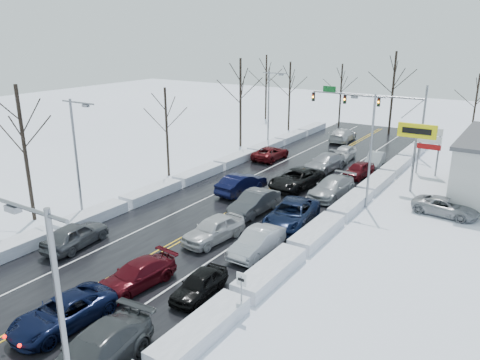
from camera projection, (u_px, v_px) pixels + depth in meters
The scene contains 39 objects.
ground at pixel (206, 226), 33.85m from camera, with size 160.00×160.00×0.00m, color white.
road_surface at pixel (222, 217), 35.45m from camera, with size 14.00×84.00×0.01m, color black.
snow_bank_left at pixel (148, 199), 39.38m from camera, with size 1.61×72.00×0.81m, color white.
snow_bank_right at pixel (314, 240), 31.52m from camera, with size 1.61×72.00×0.81m, color white.
traffic_signal_mast at pixel (378, 105), 52.80m from camera, with size 13.28×0.39×8.00m.
tires_plus_sign at pixel (417, 136), 39.70m from camera, with size 3.20×0.34×6.00m.
used_vehicles_sign at pixel (430, 141), 45.02m from camera, with size 2.20×0.22×4.65m.
speed_limit_sign at pixel (241, 286), 22.71m from camera, with size 0.55×0.09×2.35m.
streetlight_se at pixel (58, 326), 13.54m from camera, with size 3.20×0.25×9.00m.
streetlight_ne at pixel (369, 142), 35.95m from camera, with size 3.20×0.25×9.00m.
streetlight_sw at pixel (77, 151), 33.33m from camera, with size 3.20×0.25×9.00m.
streetlight_nw at pixel (270, 103), 55.73m from camera, with size 3.20×0.25×9.00m.
tree_left_b at pixel (22, 128), 32.87m from camera, with size 4.00×4.00×10.00m.
tree_left_c at pixel (166, 115), 43.88m from camera, with size 3.40×3.40×8.50m.
tree_left_d at pixel (240, 86), 55.02m from camera, with size 4.20×4.20×10.50m.
tree_left_e at pixel (290, 83), 64.63m from camera, with size 3.80×3.80×9.50m.
tree_far_a at pixel (266, 75), 73.05m from camera, with size 4.00×4.00×10.00m.
tree_far_b at pixel (341, 83), 67.85m from camera, with size 3.60×3.60×9.00m.
tree_far_c at pixel (394, 77), 61.69m from camera, with size 4.40×4.40×11.00m.
tree_far_d at pixel (477, 94), 58.25m from camera, with size 3.40×3.40×8.50m.
queued_car_2 at pixel (64, 326), 22.37m from camera, with size 2.38×5.16×1.43m, color black.
queued_car_3 at pixel (137, 286), 25.83m from camera, with size 1.97×4.84×1.41m, color #480910.
queued_car_4 at pixel (214, 240), 31.51m from camera, with size 1.97×4.89×1.67m, color silver.
queued_car_5 at pixel (254, 213), 36.29m from camera, with size 1.80×5.15×1.70m, color #3D3F42.
queued_car_6 at pixel (296, 188), 42.11m from camera, with size 2.82×6.11×1.70m, color black.
queued_car_7 at pixel (325, 170), 47.43m from camera, with size 2.28×5.60×1.63m, color gray.
queued_car_8 at pixel (343, 160), 51.08m from camera, with size 1.86×4.63×1.58m, color silver.
queued_car_12 at pixel (200, 295), 24.95m from camera, with size 1.59×3.95×1.34m, color black.
queued_car_13 at pixel (257, 253), 29.68m from camera, with size 1.64×4.72×1.55m, color #AEB0B6.
queued_car_14 at pixel (291, 224), 34.11m from camera, with size 2.83×6.14×1.71m, color black.
queued_car_15 at pixel (331, 197), 39.85m from camera, with size 2.31×5.67×1.65m, color #94979B.
queued_car_16 at pixel (358, 177), 45.19m from camera, with size 1.73×4.29×1.46m, color #47090F.
queued_car_17 at pixel (375, 166), 48.97m from camera, with size 1.50×4.29×1.41m, color #A0A3A8.
oncoming_car_0 at pixel (242, 193), 40.71m from camera, with size 1.82×5.23×1.72m, color black.
oncoming_car_1 at pixel (271, 159), 51.46m from camera, with size 2.39×5.19×1.44m, color #500A0E.
oncoming_car_2 at pixel (342, 141), 59.84m from camera, with size 2.35×5.79×1.68m, color silver.
oncoming_car_3 at pixel (77, 246), 30.65m from camera, with size 1.93×4.80×1.64m, color #46484B.
parked_car_0 at pixel (444, 215), 35.87m from camera, with size 2.23×4.83×1.34m, color #919398.
parked_car_2 at pixel (477, 180), 44.27m from camera, with size 1.78×4.43×1.51m, color #9DA0A4.
Camera 1 is at (19.03, -24.90, 13.45)m, focal length 35.00 mm.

